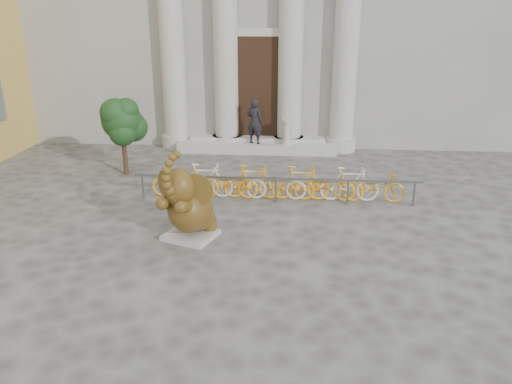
# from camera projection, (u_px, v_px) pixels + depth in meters

# --- Properties ---
(ground) EXTENTS (80.00, 80.00, 0.00)m
(ground) POSITION_uv_depth(u_px,v_px,m) (222.00, 270.00, 10.38)
(ground) COLOR #474442
(ground) RESTS_ON ground
(entrance_steps) EXTENTS (6.00, 1.20, 0.36)m
(entrance_steps) POSITION_uv_depth(u_px,v_px,m) (257.00, 146.00, 19.12)
(entrance_steps) COLOR #A8A59E
(entrance_steps) RESTS_ON ground
(elephant_statue) EXTENTS (1.50, 1.77, 2.22)m
(elephant_statue) POSITION_uv_depth(u_px,v_px,m) (189.00, 206.00, 11.60)
(elephant_statue) COLOR #A8A59E
(elephant_statue) RESTS_ON ground
(bike_rack) EXTENTS (8.00, 0.53, 1.00)m
(bike_rack) POSITION_uv_depth(u_px,v_px,m) (276.00, 182.00, 14.14)
(bike_rack) COLOR slate
(bike_rack) RESTS_ON ground
(tree) EXTENTS (1.46, 1.33, 2.53)m
(tree) POSITION_uv_depth(u_px,v_px,m) (122.00, 122.00, 15.86)
(tree) COLOR #332114
(tree) RESTS_ON ground
(pedestrian) EXTENTS (0.71, 0.58, 1.68)m
(pedestrian) POSITION_uv_depth(u_px,v_px,m) (255.00, 121.00, 18.56)
(pedestrian) COLOR black
(pedestrian) RESTS_ON entrance_steps
(balustrade_post) EXTENTS (0.38, 0.38, 0.94)m
(balustrade_post) POSITION_uv_depth(u_px,v_px,m) (287.00, 133.00, 18.55)
(balustrade_post) COLOR #A8A59E
(balustrade_post) RESTS_ON entrance_steps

